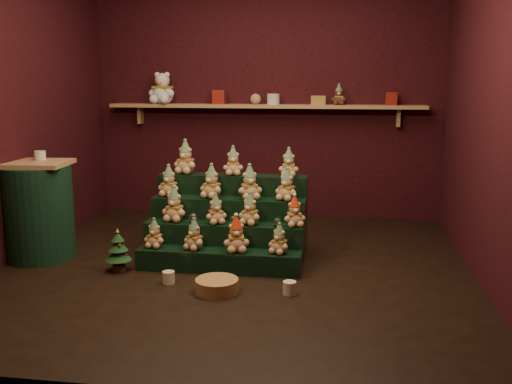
% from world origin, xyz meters
% --- Properties ---
extents(ground, '(4.00, 4.00, 0.00)m').
position_xyz_m(ground, '(0.00, 0.00, 0.00)').
color(ground, black).
rests_on(ground, ground).
extents(back_wall, '(4.00, 0.10, 2.80)m').
position_xyz_m(back_wall, '(0.00, 2.05, 1.40)').
color(back_wall, black).
rests_on(back_wall, ground).
extents(front_wall, '(4.00, 0.10, 2.80)m').
position_xyz_m(front_wall, '(0.00, -2.05, 1.40)').
color(front_wall, black).
rests_on(front_wall, ground).
extents(left_wall, '(0.10, 4.00, 2.80)m').
position_xyz_m(left_wall, '(-2.05, 0.00, 1.40)').
color(left_wall, black).
rests_on(left_wall, ground).
extents(right_wall, '(0.10, 4.00, 2.80)m').
position_xyz_m(right_wall, '(2.05, 0.00, 1.40)').
color(right_wall, black).
rests_on(right_wall, ground).
extents(back_shelf, '(3.60, 0.26, 0.24)m').
position_xyz_m(back_shelf, '(0.00, 1.87, 1.29)').
color(back_shelf, tan).
rests_on(back_shelf, ground).
extents(riser_tier_front, '(1.40, 0.22, 0.18)m').
position_xyz_m(riser_tier_front, '(-0.12, -0.10, 0.09)').
color(riser_tier_front, black).
rests_on(riser_tier_front, ground).
extents(riser_tier_midfront, '(1.40, 0.22, 0.36)m').
position_xyz_m(riser_tier_midfront, '(-0.12, 0.12, 0.18)').
color(riser_tier_midfront, black).
rests_on(riser_tier_midfront, ground).
extents(riser_tier_midback, '(1.40, 0.22, 0.54)m').
position_xyz_m(riser_tier_midback, '(-0.12, 0.34, 0.27)').
color(riser_tier_midback, black).
rests_on(riser_tier_midback, ground).
extents(riser_tier_back, '(1.40, 0.22, 0.72)m').
position_xyz_m(riser_tier_back, '(-0.12, 0.56, 0.36)').
color(riser_tier_back, black).
rests_on(riser_tier_back, ground).
extents(teddy_0, '(0.19, 0.18, 0.25)m').
position_xyz_m(teddy_0, '(-0.68, -0.09, 0.30)').
color(teddy_0, tan).
rests_on(teddy_0, riser_tier_front).
extents(teddy_1, '(0.25, 0.24, 0.26)m').
position_xyz_m(teddy_1, '(-0.33, -0.10, 0.31)').
color(teddy_1, tan).
rests_on(teddy_1, riser_tier_front).
extents(teddy_2, '(0.26, 0.24, 0.30)m').
position_xyz_m(teddy_2, '(0.04, -0.11, 0.33)').
color(teddy_2, tan).
rests_on(teddy_2, riser_tier_front).
extents(teddy_3, '(0.23, 0.22, 0.25)m').
position_xyz_m(teddy_3, '(0.40, -0.10, 0.31)').
color(teddy_3, tan).
rests_on(teddy_3, riser_tier_front).
extents(teddy_4, '(0.24, 0.23, 0.31)m').
position_xyz_m(teddy_4, '(-0.57, 0.14, 0.51)').
color(teddy_4, tan).
rests_on(teddy_4, riser_tier_midfront).
extents(teddy_5, '(0.24, 0.24, 0.26)m').
position_xyz_m(teddy_5, '(-0.18, 0.11, 0.49)').
color(teddy_5, tan).
rests_on(teddy_5, riser_tier_midfront).
extents(teddy_6, '(0.24, 0.23, 0.28)m').
position_xyz_m(teddy_6, '(0.12, 0.12, 0.50)').
color(teddy_6, tan).
rests_on(teddy_6, riser_tier_midfront).
extents(teddy_7, '(0.24, 0.22, 0.26)m').
position_xyz_m(teddy_7, '(0.50, 0.11, 0.49)').
color(teddy_7, tan).
rests_on(teddy_7, riser_tier_midfront).
extents(teddy_8, '(0.23, 0.21, 0.28)m').
position_xyz_m(teddy_8, '(-0.68, 0.36, 0.68)').
color(teddy_8, tan).
rests_on(teddy_8, riser_tier_midback).
extents(teddy_9, '(0.27, 0.26, 0.30)m').
position_xyz_m(teddy_9, '(-0.27, 0.34, 0.69)').
color(teddy_9, tan).
rests_on(teddy_9, riser_tier_midback).
extents(teddy_10, '(0.28, 0.27, 0.31)m').
position_xyz_m(teddy_10, '(0.08, 0.33, 0.69)').
color(teddy_10, tan).
rests_on(teddy_10, riser_tier_midback).
extents(teddy_11, '(0.26, 0.25, 0.28)m').
position_xyz_m(teddy_11, '(0.41, 0.33, 0.68)').
color(teddy_11, tan).
rests_on(teddy_11, riser_tier_midback).
extents(teddy_12, '(0.26, 0.25, 0.31)m').
position_xyz_m(teddy_12, '(-0.57, 0.57, 0.87)').
color(teddy_12, tan).
rests_on(teddy_12, riser_tier_back).
extents(teddy_13, '(0.21, 0.20, 0.26)m').
position_xyz_m(teddy_13, '(-0.11, 0.55, 0.85)').
color(teddy_13, tan).
rests_on(teddy_13, riser_tier_back).
extents(teddy_14, '(0.19, 0.17, 0.26)m').
position_xyz_m(teddy_14, '(0.41, 0.54, 0.85)').
color(teddy_14, tan).
rests_on(teddy_14, riser_tier_back).
extents(snow_globe_a, '(0.07, 0.07, 0.09)m').
position_xyz_m(snow_globe_a, '(-0.37, 0.06, 0.41)').
color(snow_globe_a, black).
rests_on(snow_globe_a, riser_tier_midfront).
extents(snow_globe_b, '(0.07, 0.07, 0.09)m').
position_xyz_m(snow_globe_b, '(-0.02, 0.06, 0.41)').
color(snow_globe_b, black).
rests_on(snow_globe_b, riser_tier_midfront).
extents(snow_globe_c, '(0.06, 0.06, 0.08)m').
position_xyz_m(snow_globe_c, '(0.36, 0.06, 0.40)').
color(snow_globe_c, black).
rests_on(snow_globe_c, riser_tier_midfront).
extents(side_table, '(0.62, 0.62, 0.89)m').
position_xyz_m(side_table, '(-1.80, 0.02, 0.44)').
color(side_table, tan).
rests_on(side_table, ground).
extents(table_ornament, '(0.10, 0.10, 0.08)m').
position_xyz_m(table_ornament, '(-1.80, 0.12, 0.93)').
color(table_ornament, beige).
rests_on(table_ornament, side_table).
extents(mini_christmas_tree, '(0.22, 0.22, 0.38)m').
position_xyz_m(mini_christmas_tree, '(-0.95, -0.23, 0.18)').
color(mini_christmas_tree, '#462C19').
rests_on(mini_christmas_tree, ground).
extents(mug_left, '(0.10, 0.10, 0.10)m').
position_xyz_m(mug_left, '(-0.45, -0.46, 0.05)').
color(mug_left, beige).
rests_on(mug_left, ground).
extents(mug_right, '(0.10, 0.10, 0.10)m').
position_xyz_m(mug_right, '(0.53, -0.55, 0.05)').
color(mug_right, beige).
rests_on(mug_right, ground).
extents(wicker_basket, '(0.43, 0.43, 0.10)m').
position_xyz_m(wicker_basket, '(-0.03, -0.59, 0.05)').
color(wicker_basket, '#A87A43').
rests_on(wicker_basket, ground).
extents(white_bear, '(0.38, 0.35, 0.46)m').
position_xyz_m(white_bear, '(-1.19, 1.84, 1.55)').
color(white_bear, white).
rests_on(white_bear, back_shelf).
extents(brown_bear, '(0.17, 0.15, 0.22)m').
position_xyz_m(brown_bear, '(0.84, 1.84, 1.43)').
color(brown_bear, '#4F2C1A').
rests_on(brown_bear, back_shelf).
extents(gift_tin_red_a, '(0.14, 0.14, 0.16)m').
position_xyz_m(gift_tin_red_a, '(-0.52, 1.85, 1.40)').
color(gift_tin_red_a, maroon).
rests_on(gift_tin_red_a, back_shelf).
extents(gift_tin_cream, '(0.14, 0.14, 0.12)m').
position_xyz_m(gift_tin_cream, '(0.11, 1.85, 1.38)').
color(gift_tin_cream, beige).
rests_on(gift_tin_cream, back_shelf).
extents(gift_tin_red_b, '(0.12, 0.12, 0.14)m').
position_xyz_m(gift_tin_red_b, '(1.41, 1.85, 1.39)').
color(gift_tin_red_b, maroon).
rests_on(gift_tin_red_b, back_shelf).
extents(shelf_plush_ball, '(0.12, 0.12, 0.12)m').
position_xyz_m(shelf_plush_ball, '(-0.10, 1.85, 1.38)').
color(shelf_plush_ball, tan).
rests_on(shelf_plush_ball, back_shelf).
extents(scarf_gift_box, '(0.16, 0.10, 0.10)m').
position_xyz_m(scarf_gift_box, '(0.61, 1.85, 1.37)').
color(scarf_gift_box, orange).
rests_on(scarf_gift_box, back_shelf).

